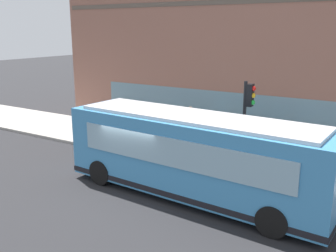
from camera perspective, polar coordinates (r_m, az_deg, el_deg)
ground at (r=15.38m, az=-3.77°, el=-8.85°), size 120.00×120.00×0.00m
sidewalk_curb at (r=19.28m, az=4.64°, el=-3.79°), size 4.55×40.00×0.15m
building_corner at (r=23.54m, az=11.50°, el=15.46°), size 6.84×21.28×13.30m
city_bus_nearside at (r=13.97m, az=3.85°, el=-4.45°), size 3.10×10.17×3.07m
traffic_light_near_corner at (r=15.78m, az=11.70°, el=2.30°), size 0.32×0.49×3.86m
fire_hydrant at (r=17.91m, az=6.05°, el=-3.77°), size 0.35×0.35×0.74m
pedestrian_walking_along_curb at (r=18.92m, az=15.17°, el=-1.43°), size 0.32×0.32×1.62m
pedestrian_near_hydrant at (r=19.41m, az=11.14°, el=-0.92°), size 0.32×0.32×1.57m
pedestrian_near_building_entrance at (r=20.82m, az=-5.94°, el=0.39°), size 0.32×0.32×1.61m
pedestrian_by_light_pole at (r=20.87m, az=3.31°, el=0.87°), size 0.32×0.32×1.82m
newspaper_vending_box at (r=23.15m, az=-7.56°, el=0.56°), size 0.44×0.42×0.90m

